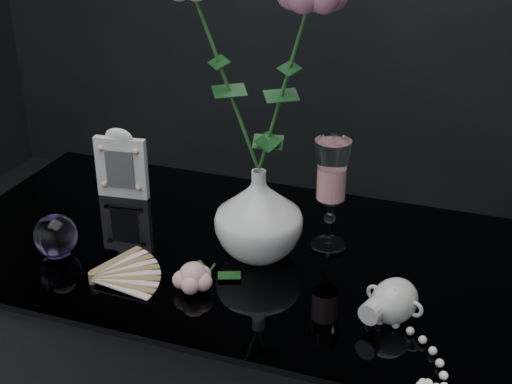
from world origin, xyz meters
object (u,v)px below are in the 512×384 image
at_px(wine_glass, 331,195).
at_px(loose_rose, 193,277).
at_px(picture_frame, 121,163).
at_px(paperweight, 55,236).
at_px(pearl_jar, 394,299).
at_px(vase, 259,213).

bearing_deg(wine_glass, loose_rose, -129.54).
height_order(wine_glass, picture_frame, wine_glass).
xyz_separation_m(paperweight, loose_rose, (0.28, -0.02, -0.01)).
relative_size(loose_rose, pearl_jar, 0.59).
height_order(paperweight, pearl_jar, paperweight).
relative_size(wine_glass, loose_rose, 1.42).
height_order(picture_frame, loose_rose, picture_frame).
relative_size(paperweight, pearl_jar, 0.31).
xyz_separation_m(vase, paperweight, (-0.34, -0.12, -0.04)).
distance_m(picture_frame, pearl_jar, 0.65).
relative_size(vase, pearl_jar, 0.66).
distance_m(wine_glass, picture_frame, 0.46).
distance_m(picture_frame, loose_rose, 0.39).
bearing_deg(wine_glass, paperweight, -157.02).
bearing_deg(loose_rose, picture_frame, 144.43).
relative_size(vase, loose_rose, 1.12).
xyz_separation_m(loose_rose, pearl_jar, (0.33, 0.03, 0.01)).
height_order(wine_glass, pearl_jar, wine_glass).
bearing_deg(pearl_jar, loose_rose, -155.97).
xyz_separation_m(paperweight, pearl_jar, (0.60, 0.01, -0.00)).
relative_size(wine_glass, picture_frame, 1.37).
height_order(picture_frame, paperweight, picture_frame).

